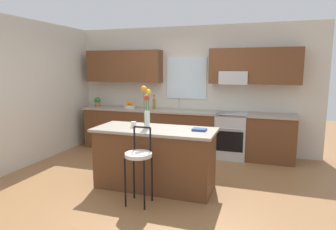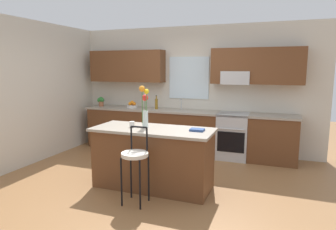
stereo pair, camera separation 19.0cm
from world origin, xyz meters
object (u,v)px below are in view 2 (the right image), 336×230
(kitchen_island, at_px, (153,158))
(bottle_olive_oil, at_px, (156,104))
(oven_range, at_px, (233,136))
(mug_ceramic, at_px, (132,124))
(potted_plant_small, at_px, (101,101))
(fruit_bowl_oranges, at_px, (132,105))
(bar_stool_near, at_px, (135,158))
(flower_vase, at_px, (145,107))
(cookbook, at_px, (197,130))

(kitchen_island, xyz_separation_m, bottle_olive_oil, (-0.75, 1.95, 0.58))
(bottle_olive_oil, bearing_deg, oven_range, -0.84)
(oven_range, bearing_deg, kitchen_island, -115.81)
(mug_ceramic, bearing_deg, oven_range, 57.21)
(bottle_olive_oil, bearing_deg, kitchen_island, -68.87)
(kitchen_island, distance_m, potted_plant_small, 2.98)
(fruit_bowl_oranges, xyz_separation_m, potted_plant_small, (-0.83, -0.00, 0.07))
(mug_ceramic, bearing_deg, bar_stool_near, -59.65)
(oven_range, distance_m, kitchen_island, 2.14)
(mug_ceramic, xyz_separation_m, potted_plant_small, (-1.84, 1.98, 0.08))
(oven_range, bearing_deg, bottle_olive_oil, 179.16)
(flower_vase, bearing_deg, potted_plant_small, 136.42)
(cookbook, bearing_deg, bottle_olive_oil, 126.98)
(mug_ceramic, height_order, potted_plant_small, potted_plant_small)
(oven_range, height_order, bottle_olive_oil, bottle_olive_oil)
(bar_stool_near, xyz_separation_m, cookbook, (0.67, 0.65, 0.30))
(kitchen_island, height_order, bar_stool_near, bar_stool_near)
(fruit_bowl_oranges, distance_m, potted_plant_small, 0.83)
(mug_ceramic, height_order, bottle_olive_oil, bottle_olive_oil)
(bar_stool_near, relative_size, cookbook, 5.21)
(oven_range, relative_size, bar_stool_near, 0.88)
(oven_range, height_order, mug_ceramic, mug_ceramic)
(oven_range, height_order, flower_vase, flower_vase)
(mug_ceramic, bearing_deg, flower_vase, 10.13)
(potted_plant_small, bearing_deg, fruit_bowl_oranges, 0.20)
(cookbook, bearing_deg, bar_stool_near, -135.87)
(kitchen_island, relative_size, flower_vase, 2.87)
(oven_range, relative_size, flower_vase, 1.44)
(cookbook, relative_size, bottle_olive_oil, 0.65)
(kitchen_island, height_order, mug_ceramic, mug_ceramic)
(bar_stool_near, height_order, mug_ceramic, bar_stool_near)
(cookbook, height_order, bottle_olive_oil, bottle_olive_oil)
(potted_plant_small, bearing_deg, kitchen_island, -41.88)
(bar_stool_near, xyz_separation_m, fruit_bowl_oranges, (-1.35, 2.55, 0.34))
(mug_ceramic, xyz_separation_m, bottle_olive_oil, (-0.42, 1.98, 0.08))
(cookbook, xyz_separation_m, fruit_bowl_oranges, (-2.02, 1.90, 0.04))
(flower_vase, bearing_deg, mug_ceramic, -169.87)
(fruit_bowl_oranges, bearing_deg, bar_stool_near, -62.14)
(oven_range, distance_m, cookbook, 1.94)
(oven_range, distance_m, bar_stool_near, 2.69)
(flower_vase, xyz_separation_m, bottle_olive_oil, (-0.62, 1.94, -0.20))
(oven_range, distance_m, mug_ceramic, 2.38)
(kitchen_island, bearing_deg, oven_range, 64.19)
(flower_vase, bearing_deg, kitchen_island, -1.44)
(fruit_bowl_oranges, height_order, potted_plant_small, potted_plant_small)
(mug_ceramic, bearing_deg, potted_plant_small, 132.95)
(oven_range, relative_size, fruit_bowl_oranges, 3.83)
(bar_stool_near, height_order, bottle_olive_oil, bottle_olive_oil)
(fruit_bowl_oranges, bearing_deg, mug_ceramic, -62.86)
(cookbook, height_order, potted_plant_small, potted_plant_small)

